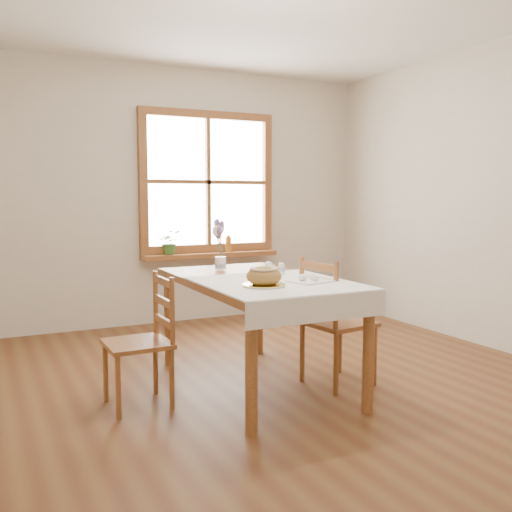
{
  "coord_description": "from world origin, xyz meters",
  "views": [
    {
      "loc": [
        -1.69,
        -3.14,
        1.3
      ],
      "look_at": [
        0.0,
        0.3,
        0.9
      ],
      "focal_mm": 40.0,
      "sensor_mm": 36.0,
      "label": 1
    }
  ],
  "objects_px": {
    "bread_plate": "(264,285)",
    "dining_table": "(256,290)",
    "chair_right": "(338,321)",
    "chair_left": "(137,342)",
    "flower_vase": "(220,264)"
  },
  "relations": [
    {
      "from": "chair_left",
      "to": "bread_plate",
      "type": "height_order",
      "value": "chair_left"
    },
    {
      "from": "chair_left",
      "to": "dining_table",
      "type": "bearing_deg",
      "value": 90.78
    },
    {
      "from": "chair_right",
      "to": "bread_plate",
      "type": "xyz_separation_m",
      "value": [
        -0.68,
        -0.19,
        0.32
      ]
    },
    {
      "from": "dining_table",
      "to": "chair_right",
      "type": "height_order",
      "value": "chair_right"
    },
    {
      "from": "chair_left",
      "to": "flower_vase",
      "type": "xyz_separation_m",
      "value": [
        0.77,
        0.51,
        0.39
      ]
    },
    {
      "from": "chair_left",
      "to": "chair_right",
      "type": "xyz_separation_m",
      "value": [
        1.37,
        -0.18,
        0.03
      ]
    },
    {
      "from": "flower_vase",
      "to": "chair_left",
      "type": "bearing_deg",
      "value": -146.34
    },
    {
      "from": "chair_left",
      "to": "bread_plate",
      "type": "distance_m",
      "value": 0.86
    },
    {
      "from": "chair_right",
      "to": "bread_plate",
      "type": "distance_m",
      "value": 0.78
    },
    {
      "from": "bread_plate",
      "to": "dining_table",
      "type": "bearing_deg",
      "value": 70.25
    },
    {
      "from": "flower_vase",
      "to": "chair_right",
      "type": "bearing_deg",
      "value": -49.57
    },
    {
      "from": "dining_table",
      "to": "chair_right",
      "type": "xyz_separation_m",
      "value": [
        0.53,
        -0.21,
        -0.22
      ]
    },
    {
      "from": "dining_table",
      "to": "flower_vase",
      "type": "xyz_separation_m",
      "value": [
        -0.06,
        0.48,
        0.13
      ]
    },
    {
      "from": "chair_left",
      "to": "flower_vase",
      "type": "distance_m",
      "value": 1.0
    },
    {
      "from": "dining_table",
      "to": "chair_right",
      "type": "distance_m",
      "value": 0.62
    }
  ]
}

